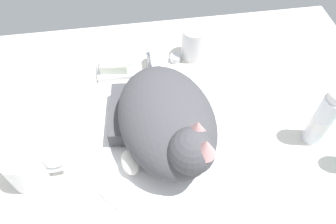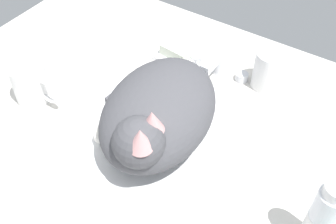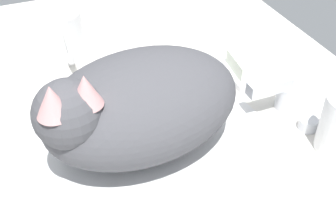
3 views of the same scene
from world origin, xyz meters
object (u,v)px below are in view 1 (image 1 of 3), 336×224
object	(u,v)px
soap_bar	(114,65)
coffee_mug	(26,167)
cat	(167,122)
rinse_cup	(194,43)
toothpaste_bottle	(323,119)
faucet	(154,59)

from	to	relation	value
soap_bar	coffee_mug	bearing A→B (deg)	-123.25
cat	rinse_cup	bearing A→B (deg)	67.22
soap_bar	toothpaste_bottle	world-z (taller)	toothpaste_bottle
rinse_cup	soap_bar	world-z (taller)	rinse_cup
faucet	rinse_cup	distance (cm)	11.40
cat	coffee_mug	world-z (taller)	cat
rinse_cup	toothpaste_bottle	distance (cm)	36.32
faucet	toothpaste_bottle	world-z (taller)	toothpaste_bottle
cat	soap_bar	bearing A→B (deg)	113.77
soap_bar	toothpaste_bottle	size ratio (longest dim) A/B	0.45
faucet	coffee_mug	world-z (taller)	coffee_mug
cat	toothpaste_bottle	xyz separation A→B (cm)	(31.56, -3.64, -0.57)
cat	toothpaste_bottle	size ratio (longest dim) A/B	2.00
soap_bar	toothpaste_bottle	xyz separation A→B (cm)	(41.72, -26.71, 4.59)
coffee_mug	rinse_cup	size ratio (longest dim) A/B	1.31
cat	soap_bar	xyz separation A→B (cm)	(-10.16, 23.07, -5.17)
cat	rinse_cup	xyz separation A→B (cm)	(11.00, 26.18, -3.27)
faucet	soap_bar	world-z (taller)	faucet
faucet	coffee_mug	xyz separation A→B (cm)	(-28.07, -28.10, 1.90)
faucet	soap_bar	size ratio (longest dim) A/B	2.12
coffee_mug	toothpaste_bottle	size ratio (longest dim) A/B	0.76
cat	toothpaste_bottle	world-z (taller)	cat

